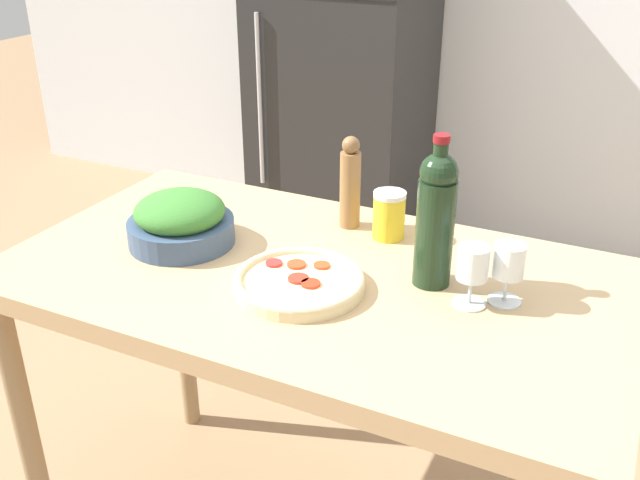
# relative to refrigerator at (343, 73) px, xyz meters

# --- Properties ---
(refrigerator) EXTENTS (0.76, 0.70, 1.78)m
(refrigerator) POSITION_rel_refrigerator_xyz_m (0.00, 0.00, 0.00)
(refrigerator) COLOR black
(refrigerator) RESTS_ON ground_plane
(prep_counter) EXTENTS (1.40, 0.77, 0.91)m
(prep_counter) POSITION_rel_refrigerator_xyz_m (0.77, -1.90, -0.08)
(prep_counter) COLOR tan
(prep_counter) RESTS_ON ground_plane
(wine_bottle) EXTENTS (0.08, 0.08, 0.33)m
(wine_bottle) POSITION_rel_refrigerator_xyz_m (1.03, -1.83, 0.18)
(wine_bottle) COLOR black
(wine_bottle) RESTS_ON prep_counter
(wine_glass_near) EXTENTS (0.07, 0.07, 0.13)m
(wine_glass_near) POSITION_rel_refrigerator_xyz_m (1.13, -1.89, 0.11)
(wine_glass_near) COLOR silver
(wine_glass_near) RESTS_ON prep_counter
(wine_glass_far) EXTENTS (0.07, 0.07, 0.13)m
(wine_glass_far) POSITION_rel_refrigerator_xyz_m (1.19, -1.84, 0.11)
(wine_glass_far) COLOR silver
(wine_glass_far) RESTS_ON prep_counter
(pepper_mill) EXTENTS (0.05, 0.05, 0.24)m
(pepper_mill) POSITION_rel_refrigerator_xyz_m (0.75, -1.64, 0.13)
(pepper_mill) COLOR olive
(pepper_mill) RESTS_ON prep_counter
(salad_bowl) EXTENTS (0.26, 0.26, 0.13)m
(salad_bowl) POSITION_rel_refrigerator_xyz_m (0.43, -1.91, 0.08)
(salad_bowl) COLOR #384C6B
(salad_bowl) RESTS_ON prep_counter
(homemade_pizza) EXTENTS (0.28, 0.28, 0.03)m
(homemade_pizza) POSITION_rel_refrigerator_xyz_m (0.78, -1.98, 0.04)
(homemade_pizza) COLOR beige
(homemade_pizza) RESTS_ON prep_counter
(salt_canister) EXTENTS (0.08, 0.08, 0.12)m
(salt_canister) POSITION_rel_refrigerator_xyz_m (0.87, -1.66, 0.08)
(salt_canister) COLOR yellow
(salt_canister) RESTS_ON prep_counter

